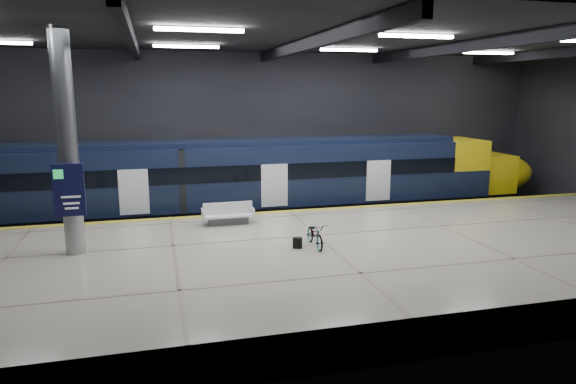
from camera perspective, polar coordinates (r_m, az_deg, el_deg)
name	(u,v)px	position (r m, az deg, el deg)	size (l,w,h in m)	color
ground	(309,256)	(19.54, 2.31, -7.11)	(30.00, 30.00, 0.00)	black
room_shell	(310,103)	(18.56, 2.45, 9.90)	(30.10, 16.10, 8.05)	black
platform	(331,263)	(17.11, 4.79, -7.89)	(30.00, 11.00, 1.10)	#B7AF9B
safety_strip	(290,211)	(21.78, 0.23, -2.15)	(30.00, 0.40, 0.01)	gold
rails	(275,219)	(24.62, -1.41, -3.04)	(30.00, 1.52, 0.16)	gray
train	(242,180)	(23.90, -5.10, 1.33)	(29.40, 2.84, 3.79)	black
bench	(228,216)	(19.80, -6.69, -2.71)	(1.96, 0.84, 0.86)	#595B60
bicycle	(315,234)	(16.85, 3.04, -4.74)	(0.55, 1.58, 0.83)	#99999E
pannier_bag	(297,243)	(16.75, 1.06, -5.67)	(0.30, 0.18, 0.35)	black
info_column	(67,147)	(16.98, -23.31, 4.63)	(0.90, 0.78, 6.90)	#9EA0A5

